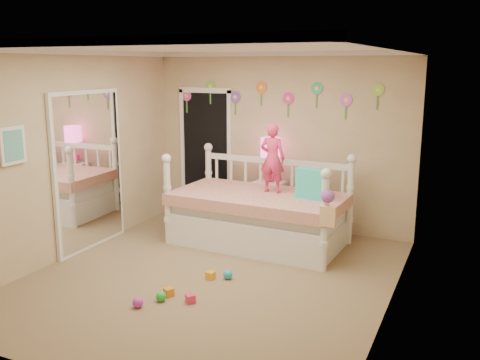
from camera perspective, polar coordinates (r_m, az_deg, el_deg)
The scene contains 18 objects.
floor at distance 6.26m, azimuth -3.17°, elevation -10.43°, with size 4.00×4.50×0.01m, color #7F684C.
ceiling at distance 5.78m, azimuth -3.48°, elevation 14.09°, with size 4.00×4.50×0.01m, color white.
back_wall at distance 7.91m, azimuth 4.32°, elevation 4.16°, with size 4.00×0.01×2.60m, color tan.
left_wall at distance 7.03m, azimuth -17.91°, elevation 2.56°, with size 0.01×4.50×2.60m, color tan.
right_wall at distance 5.27m, azimuth 16.30°, elevation -0.45°, with size 0.01×4.50×2.60m, color tan.
crown_molding at distance 5.78m, azimuth -3.48°, elevation 13.79°, with size 4.00×4.50×0.06m, color white, non-canonical shape.
daybed at distance 7.20m, azimuth 2.03°, elevation -2.00°, with size 2.36×1.27×1.28m, color white, non-canonical shape.
pillow_turquoise at distance 6.90m, azimuth 7.68°, elevation -0.42°, with size 0.40×0.14×0.40m, color #29CDB1.
pillow_lime at distance 7.08m, azimuth 7.38°, elevation -0.33°, with size 0.36×0.13×0.34m, color #74C73C.
child at distance 7.16m, azimuth 3.52°, elevation 2.34°, with size 0.34×0.23×0.94m, color #EE366B.
nightstand at distance 7.96m, azimuth 3.23°, elevation -2.69°, with size 0.43×0.33×0.72m, color white.
table_lamp at distance 7.79m, azimuth 3.30°, elevation 2.95°, with size 0.30×0.30×0.65m.
closet_doorway at distance 8.45m, azimuth -3.73°, elevation 2.87°, with size 0.90×0.04×2.07m, color black.
flower_decals at distance 7.87m, azimuth 3.74°, elevation 8.81°, with size 3.40×0.02×0.50m, color #B2668C, non-canonical shape.
mirror_closet at distance 7.27m, azimuth -15.97°, elevation 0.98°, with size 0.07×1.30×2.10m, color white.
wall_picture at distance 6.34m, azimuth -23.31°, elevation 3.44°, with size 0.05×0.34×0.42m, color white.
hanging_bag at distance 6.23m, azimuth 9.34°, elevation -3.12°, with size 0.20×0.16×0.36m, color beige, non-canonical shape.
toy_scatter at distance 5.88m, azimuth -7.14°, elevation -11.51°, with size 0.80×1.30×0.11m, color #996666, non-canonical shape.
Camera 1 is at (2.70, -5.10, 2.42)m, focal length 39.59 mm.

